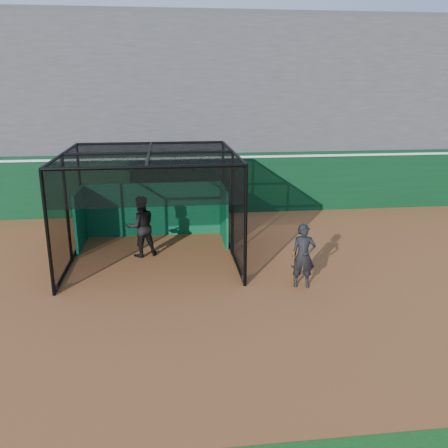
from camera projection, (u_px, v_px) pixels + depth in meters
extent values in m
plane|color=brown|center=(195.00, 302.00, 11.78)|extent=(120.00, 120.00, 0.00)
cube|color=#093418|center=(182.00, 184.00, 19.52)|extent=(50.00, 0.45, 2.50)
cube|color=white|center=(181.00, 157.00, 19.20)|extent=(50.00, 0.50, 0.08)
cube|color=#4C4C4F|center=(177.00, 113.00, 22.46)|extent=(50.00, 7.85, 7.75)
cube|color=#4C4C4F|center=(173.00, 20.00, 24.44)|extent=(50.00, 0.30, 1.20)
cube|color=#085430|center=(154.00, 209.00, 16.74)|extent=(4.84, 0.10, 1.90)
cylinder|color=black|center=(56.00, 288.00, 12.32)|extent=(0.08, 0.22, 0.22)
cylinder|color=black|center=(244.00, 279.00, 12.89)|extent=(0.08, 0.22, 0.22)
cylinder|color=black|center=(84.00, 235.00, 16.61)|extent=(0.08, 0.22, 0.22)
cylinder|color=black|center=(224.00, 230.00, 17.19)|extent=(0.08, 0.22, 0.22)
imported|color=black|center=(141.00, 226.00, 14.70)|extent=(1.11, 0.98, 1.92)
imported|color=black|center=(303.00, 256.00, 12.46)|extent=(0.69, 0.51, 1.72)
cylinder|color=#593819|center=(293.00, 267.00, 12.56)|extent=(0.15, 0.37, 0.97)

